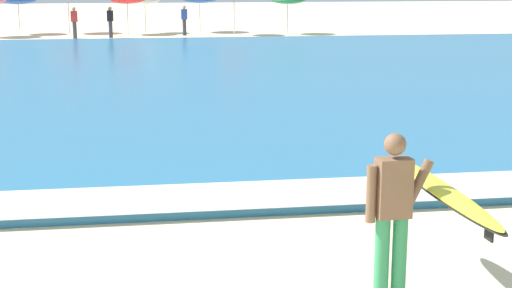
{
  "coord_description": "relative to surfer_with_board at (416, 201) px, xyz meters",
  "views": [
    {
      "loc": [
        0.69,
        -5.76,
        3.26
      ],
      "look_at": [
        2.11,
        3.73,
        1.1
      ],
      "focal_mm": 53.62,
      "sensor_mm": 36.0,
      "label": 1
    }
  ],
  "objects": [
    {
      "name": "surfer_with_board",
      "position": [
        0.0,
        0.0,
        0.0
      ],
      "size": [
        1.01,
        2.59,
        1.73
      ],
      "color": "#338E56",
      "rests_on": "ground"
    },
    {
      "name": "surf_foam",
      "position": [
        -3.36,
        3.44,
        -0.89
      ],
      "size": [
        120.0,
        1.37,
        0.01
      ],
      "primitive_type": "cube",
      "color": "white",
      "rests_on": "sea"
    },
    {
      "name": "beachgoer_near_row_mid",
      "position": [
        -5.97,
        32.71,
        -0.19
      ],
      "size": [
        0.32,
        0.2,
        1.58
      ],
      "color": "#383842",
      "rests_on": "ground"
    },
    {
      "name": "beach_umbrella_2",
      "position": [
        -9.16,
        36.12,
        0.8
      ],
      "size": [
        1.98,
        1.99,
        2.11
      ],
      "color": "beige",
      "rests_on": "ground"
    },
    {
      "name": "sea",
      "position": [
        -3.36,
        16.84,
        -0.96
      ],
      "size": [
        120.0,
        28.0,
        0.14
      ],
      "primitive_type": "cube",
      "color": "teal",
      "rests_on": "ground"
    },
    {
      "name": "beachgoer_near_row_left",
      "position": [
        -0.39,
        33.81,
        -0.19
      ],
      "size": [
        0.32,
        0.2,
        1.58
      ],
      "color": "#383842",
      "rests_on": "ground"
    },
    {
      "name": "beachgoer_near_row_right",
      "position": [
        -4.19,
        32.9,
        -0.19
      ],
      "size": [
        0.32,
        0.2,
        1.58
      ],
      "color": "#383842",
      "rests_on": "ground"
    }
  ]
}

